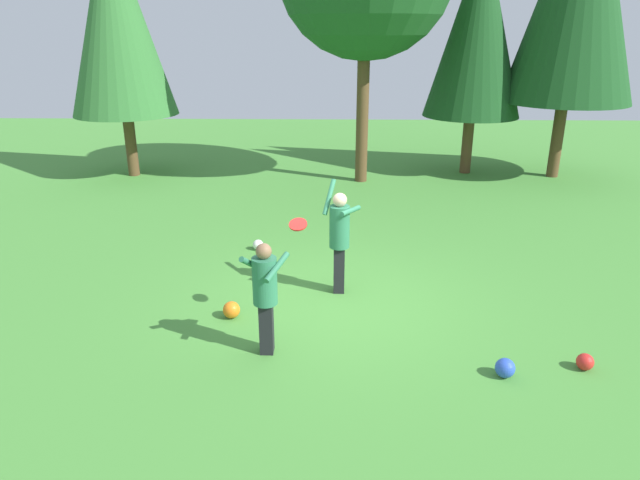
% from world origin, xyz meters
% --- Properties ---
extents(ground_plane, '(40.00, 40.00, 0.00)m').
position_xyz_m(ground_plane, '(0.00, 0.00, 0.00)').
color(ground_plane, '#478C38').
extents(person_thrower, '(0.66, 0.67, 1.97)m').
position_xyz_m(person_thrower, '(0.03, 0.39, 1.07)').
color(person_thrower, black).
rests_on(person_thrower, ground_plane).
extents(person_catcher, '(0.67, 0.70, 1.65)m').
position_xyz_m(person_catcher, '(-1.00, -1.60, 0.97)').
color(person_catcher, black).
rests_on(person_catcher, ground_plane).
extents(frisbee, '(0.31, 0.30, 0.13)m').
position_xyz_m(frisbee, '(-0.59, -0.76, 1.63)').
color(frisbee, red).
extents(ball_blue, '(0.26, 0.26, 0.26)m').
position_xyz_m(ball_blue, '(2.20, -2.14, 0.13)').
color(ball_blue, blue).
rests_on(ball_blue, ground_plane).
extents(ball_white, '(0.22, 0.22, 0.22)m').
position_xyz_m(ball_white, '(-1.63, 2.32, 0.11)').
color(ball_white, white).
rests_on(ball_white, ground_plane).
extents(ball_red, '(0.23, 0.23, 0.23)m').
position_xyz_m(ball_red, '(3.33, -1.95, 0.12)').
color(ball_red, red).
rests_on(ball_red, ground_plane).
extents(ball_orange, '(0.27, 0.27, 0.27)m').
position_xyz_m(ball_orange, '(-1.68, -0.61, 0.14)').
color(ball_orange, orange).
rests_on(ball_orange, ground_plane).
extents(tree_far_left, '(3.05, 3.05, 7.30)m').
position_xyz_m(tree_far_left, '(-6.28, 8.53, 4.56)').
color(tree_far_left, brown).
rests_on(tree_far_left, ground_plane).
extents(tree_right, '(2.90, 2.90, 6.92)m').
position_xyz_m(tree_right, '(4.09, 9.13, 4.32)').
color(tree_right, brown).
rests_on(tree_right, ground_plane).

